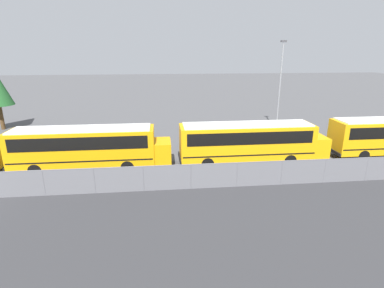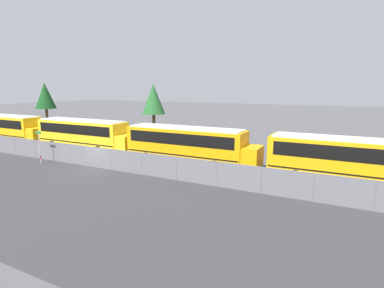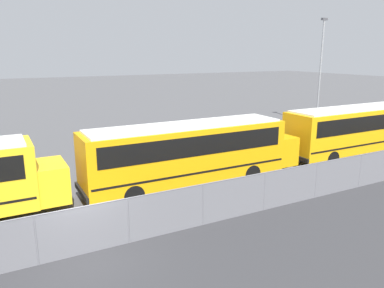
{
  "view_description": "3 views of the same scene",
  "coord_description": "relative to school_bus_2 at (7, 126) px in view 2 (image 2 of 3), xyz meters",
  "views": [
    {
      "loc": [
        11.93,
        -17.83,
        8.72
      ],
      "look_at": [
        14.31,
        4.51,
        1.67
      ],
      "focal_mm": 28.0,
      "sensor_mm": 36.0,
      "label": 1
    },
    {
      "loc": [
        17.96,
        -18.0,
        6.62
      ],
      "look_at": [
        7.05,
        3.67,
        1.98
      ],
      "focal_mm": 28.0,
      "sensor_mm": 36.0,
      "label": 2
    },
    {
      "loc": [
        -2.27,
        -11.89,
        6.68
      ],
      "look_at": [
        6.76,
        4.95,
        2.01
      ],
      "focal_mm": 35.0,
      "sensor_mm": 36.0,
      "label": 3
    }
  ],
  "objects": [
    {
      "name": "school_bus_4",
      "position": [
        24.74,
        0.12,
        0.0
      ],
      "size": [
        11.89,
        2.47,
        3.25
      ],
      "color": "orange",
      "rests_on": "ground_plane"
    },
    {
      "name": "school_bus_5",
      "position": [
        37.27,
        0.14,
        0.0
      ],
      "size": [
        11.89,
        2.47,
        3.25
      ],
      "color": "#EDA80F",
      "rests_on": "ground_plane"
    },
    {
      "name": "fence",
      "position": [
        18.38,
        -4.13,
        -1.03
      ],
      "size": [
        113.19,
        0.07,
        1.74
      ],
      "color": "#9EA0A5",
      "rests_on": "ground_plane"
    },
    {
      "name": "school_bus_2",
      "position": [
        0.0,
        0.0,
        0.0
      ],
      "size": [
        11.89,
        2.47,
        3.25
      ],
      "color": "yellow",
      "rests_on": "ground_plane"
    },
    {
      "name": "street_sign",
      "position": [
        12.97,
        -5.29,
        -0.39
      ],
      "size": [
        0.7,
        0.09,
        2.89
      ],
      "color": "#B7B7BC",
      "rests_on": "ground_plane"
    },
    {
      "name": "school_bus_3",
      "position": [
        12.35,
        0.42,
        0.0
      ],
      "size": [
        11.89,
        2.47,
        3.25
      ],
      "color": "yellow",
      "rests_on": "ground_plane"
    },
    {
      "name": "tree_1",
      "position": [
        12.21,
        13.64,
        2.98
      ],
      "size": [
        3.27,
        3.27,
        7.07
      ],
      "color": "#51381E",
      "rests_on": "ground_plane"
    },
    {
      "name": "road_strip",
      "position": [
        18.38,
        -10.13,
        -1.92
      ],
      "size": [
        147.12,
        12.0,
        0.01
      ],
      "color": "#333335",
      "rests_on": "ground_plane"
    },
    {
      "name": "ground_plane",
      "position": [
        18.38,
        -4.13,
        -1.92
      ],
      "size": [
        200.0,
        200.0,
        0.0
      ],
      "primitive_type": "plane",
      "color": "#4C4C4F"
    },
    {
      "name": "tree_0",
      "position": [
        -10.98,
        14.04,
        3.13
      ],
      "size": [
        3.47,
        3.47,
        7.35
      ],
      "color": "#51381E",
      "rests_on": "ground_plane"
    }
  ]
}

